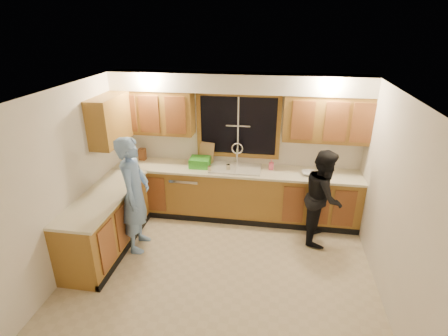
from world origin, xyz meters
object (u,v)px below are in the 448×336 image
(woman, at_px, (323,197))
(bowl, at_px, (308,173))
(dishwasher, at_px, (188,192))
(man, at_px, (135,195))
(soap_bottle, at_px, (271,165))
(stove, at_px, (87,244))
(knife_block, at_px, (142,154))
(dish_crate, at_px, (200,162))
(sink, at_px, (236,172))

(woman, distance_m, bowl, 0.52)
(dishwasher, distance_m, man, 1.33)
(woman, bearing_deg, soap_bottle, 61.79)
(stove, height_order, woman, woman)
(bowl, bearing_deg, woman, -63.37)
(knife_block, bearing_deg, man, -71.25)
(dish_crate, bearing_deg, sink, -1.14)
(dish_crate, bearing_deg, stove, -122.54)
(man, height_order, bowl, man)
(stove, bearing_deg, dish_crate, 57.46)
(man, bearing_deg, soap_bottle, -63.52)
(sink, distance_m, dish_crate, 0.64)
(woman, bearing_deg, dishwasher, 84.19)
(dishwasher, bearing_deg, knife_block, 168.94)
(dish_crate, bearing_deg, bowl, -2.34)
(man, bearing_deg, woman, -82.19)
(soap_bottle, bearing_deg, stove, -141.70)
(man, relative_size, woman, 1.18)
(man, bearing_deg, stove, 141.53)
(man, bearing_deg, bowl, -72.56)
(sink, relative_size, knife_block, 4.00)
(stove, bearing_deg, soap_bottle, 38.30)
(sink, xyz_separation_m, bowl, (1.21, -0.06, 0.08))
(dish_crate, bearing_deg, dishwasher, -173.03)
(stove, distance_m, dish_crate, 2.25)
(sink, height_order, dish_crate, sink)
(stove, bearing_deg, man, 56.85)
(sink, distance_m, stove, 2.60)
(sink, distance_m, woman, 1.51)
(sink, xyz_separation_m, stove, (-1.80, -1.82, -0.41))
(man, height_order, knife_block, man)
(knife_block, height_order, soap_bottle, knife_block)
(man, distance_m, woman, 2.86)
(soap_bottle, xyz_separation_m, bowl, (0.61, -0.13, -0.06))
(woman, distance_m, knife_block, 3.23)
(soap_bottle, height_order, bowl, soap_bottle)
(woman, bearing_deg, stove, 118.43)
(stove, xyz_separation_m, bowl, (3.01, 1.76, 0.50))
(stove, bearing_deg, woman, 22.44)
(dishwasher, relative_size, soap_bottle, 4.67)
(knife_block, xyz_separation_m, dish_crate, (1.10, -0.14, -0.03))
(dishwasher, relative_size, man, 0.46)
(sink, bearing_deg, woman, -18.96)
(dishwasher, xyz_separation_m, bowl, (2.06, -0.05, 0.54))
(knife_block, bearing_deg, stove, -89.41)
(dishwasher, bearing_deg, woman, -11.81)
(dish_crate, distance_m, bowl, 1.84)
(woman, bearing_deg, sink, 77.03)
(dishwasher, bearing_deg, dish_crate, 6.97)
(man, xyz_separation_m, bowl, (2.57, 1.08, 0.05))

